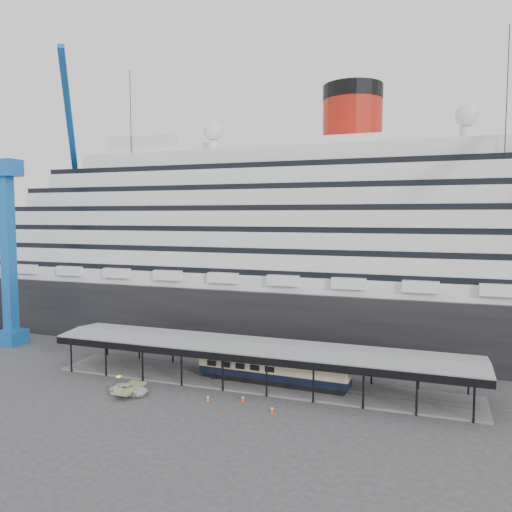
% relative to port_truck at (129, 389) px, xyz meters
% --- Properties ---
extents(ground, '(200.00, 200.00, 0.00)m').
position_rel_port_truck_xyz_m(ground, '(13.24, 4.04, -0.64)').
color(ground, '#353537').
rests_on(ground, ground).
extents(cruise_ship, '(130.00, 30.00, 43.90)m').
position_rel_port_truck_xyz_m(cruise_ship, '(13.29, 36.04, 17.71)').
color(cruise_ship, black).
rests_on(cruise_ship, ground).
extents(platform_canopy, '(56.00, 9.18, 5.30)m').
position_rel_port_truck_xyz_m(platform_canopy, '(13.24, 9.04, 1.72)').
color(platform_canopy, slate).
rests_on(platform_canopy, ground).
extents(crane_blue, '(22.63, 19.19, 47.60)m').
position_rel_port_truck_xyz_m(crane_blue, '(-31.87, 14.66, 19.32)').
color(crane_blue, '#175FAE').
rests_on(crane_blue, ground).
extents(port_truck, '(4.67, 2.28, 1.28)m').
position_rel_port_truck_xyz_m(port_truck, '(0.00, 0.00, 0.00)').
color(port_truck, silver).
rests_on(port_truck, ground).
extents(pullman_carriage, '(20.22, 3.49, 19.76)m').
position_rel_port_truck_xyz_m(pullman_carriage, '(15.60, 9.04, 1.78)').
color(pullman_carriage, black).
rests_on(pullman_carriage, ground).
extents(traffic_cone_left, '(0.43, 0.43, 0.78)m').
position_rel_port_truck_xyz_m(traffic_cone_left, '(10.04, 1.19, -0.25)').
color(traffic_cone_left, '#F95E0D').
rests_on(traffic_cone_left, ground).
extents(traffic_cone_mid, '(0.44, 0.44, 0.80)m').
position_rel_port_truck_xyz_m(traffic_cone_mid, '(14.01, 2.42, -0.24)').
color(traffic_cone_mid, '#FC3D0E').
rests_on(traffic_cone_mid, ground).
extents(traffic_cone_right, '(0.57, 0.57, 0.84)m').
position_rel_port_truck_xyz_m(traffic_cone_right, '(18.28, 0.35, -0.22)').
color(traffic_cone_right, '#DF470C').
rests_on(traffic_cone_right, ground).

